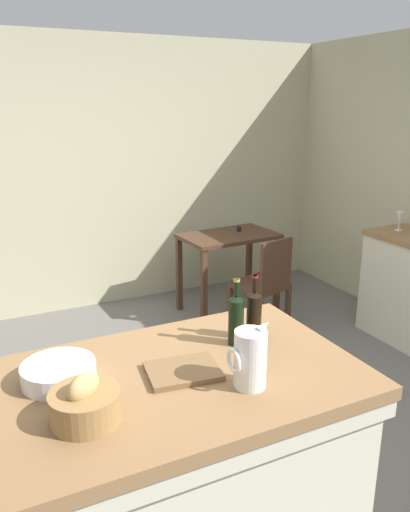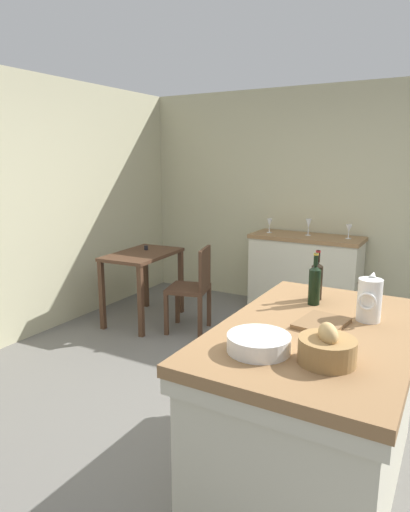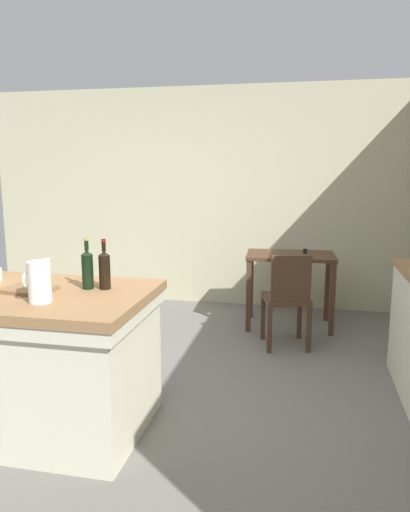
% 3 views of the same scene
% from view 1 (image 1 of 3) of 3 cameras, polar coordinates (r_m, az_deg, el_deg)
% --- Properties ---
extents(ground_plane, '(6.76, 6.76, 0.00)m').
position_cam_1_polar(ground_plane, '(3.22, -0.04, -21.14)').
color(ground_plane, '#66635E').
extents(wall_back, '(5.32, 0.12, 2.60)m').
position_cam_1_polar(wall_back, '(5.05, -13.24, 8.72)').
color(wall_back, '#B7B28E').
rests_on(wall_back, ground).
extents(island_table, '(1.58, 0.97, 0.90)m').
position_cam_1_polar(island_table, '(2.39, -3.43, -21.99)').
color(island_table, olive).
rests_on(island_table, ground).
extents(writing_desk, '(0.93, 0.62, 0.83)m').
position_cam_1_polar(writing_desk, '(4.87, 2.69, 1.00)').
color(writing_desk, '#472D1E').
rests_on(writing_desk, ground).
extents(wooden_chair, '(0.49, 0.49, 0.90)m').
position_cam_1_polar(wooden_chair, '(4.39, 6.77, -3.10)').
color(wooden_chair, '#472D1E').
rests_on(wooden_chair, ground).
extents(pitcher, '(0.17, 0.13, 0.28)m').
position_cam_1_polar(pitcher, '(2.02, 5.10, -11.47)').
color(pitcher, white).
rests_on(pitcher, island_table).
extents(wash_bowl, '(0.30, 0.30, 0.08)m').
position_cam_1_polar(wash_bowl, '(2.17, -16.22, -12.55)').
color(wash_bowl, white).
rests_on(wash_bowl, island_table).
extents(bread_basket, '(0.25, 0.25, 0.18)m').
position_cam_1_polar(bread_basket, '(1.90, -13.42, -15.95)').
color(bread_basket, olive).
rests_on(bread_basket, island_table).
extents(cutting_board, '(0.32, 0.26, 0.02)m').
position_cam_1_polar(cutting_board, '(2.15, -2.51, -12.88)').
color(cutting_board, brown).
rests_on(cutting_board, island_table).
extents(wine_bottle_dark, '(0.07, 0.07, 0.32)m').
position_cam_1_polar(wine_bottle_dark, '(2.41, 5.57, -6.44)').
color(wine_bottle_dark, black).
rests_on(wine_bottle_dark, island_table).
extents(wine_bottle_amber, '(0.07, 0.07, 0.32)m').
position_cam_1_polar(wine_bottle_amber, '(2.34, 3.53, -7.03)').
color(wine_bottle_amber, black).
rests_on(wine_bottle_amber, island_table).
extents(wine_glass_middle, '(0.07, 0.07, 0.17)m').
position_cam_1_polar(wine_glass_middle, '(4.65, 21.17, 4.09)').
color(wine_glass_middle, white).
rests_on(wine_glass_middle, side_cabinet).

